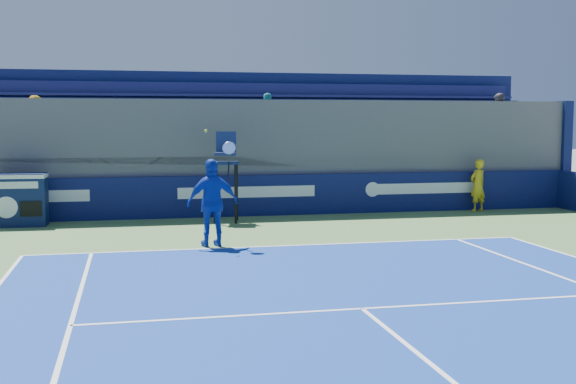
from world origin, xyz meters
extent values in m
imported|color=gold|center=(7.08, 16.71, 0.81)|extent=(0.68, 0.56, 1.59)
cube|color=white|center=(0.00, 11.88, 0.02)|extent=(10.97, 0.07, 0.00)
cube|color=white|center=(0.00, 6.40, 0.02)|extent=(8.23, 0.07, 0.00)
cube|color=#0D1249|center=(0.00, 17.10, 0.60)|extent=(20.40, 0.20, 1.20)
cube|color=white|center=(-6.00, 17.00, 0.72)|extent=(3.20, 0.01, 0.32)
cube|color=white|center=(0.00, 17.00, 0.72)|extent=(4.00, 0.01, 0.32)
cube|color=white|center=(5.50, 17.00, 0.72)|extent=(3.60, 0.01, 0.32)
cylinder|color=white|center=(3.80, 16.99, 0.72)|extent=(0.44, 0.01, 0.44)
cube|color=#0D1A45|center=(-6.11, 16.39, 0.70)|extent=(1.33, 0.75, 1.40)
cube|color=white|center=(-6.11, 16.39, 1.33)|extent=(1.35, 0.77, 0.10)
cylinder|color=white|center=(-6.43, 16.05, 0.55)|extent=(0.56, 0.04, 0.56)
cube|color=black|center=(-5.83, 16.02, 0.50)|extent=(0.55, 0.04, 0.40)
cube|color=silver|center=(-6.13, 16.03, 1.12)|extent=(1.00, 0.05, 0.18)
cylinder|color=black|center=(-1.09, 15.74, 0.80)|extent=(0.08, 0.08, 1.60)
cylinder|color=black|center=(-0.54, 15.63, 0.80)|extent=(0.08, 0.08, 1.60)
cylinder|color=black|center=(-0.98, 16.29, 0.80)|extent=(0.08, 0.08, 1.60)
cylinder|color=black|center=(-0.43, 16.18, 0.80)|extent=(0.08, 0.08, 1.60)
cube|color=#0E1C49|center=(-0.76, 15.96, 1.63)|extent=(0.82, 0.82, 0.06)
cube|color=#131C4A|center=(-0.78, 15.86, 1.88)|extent=(0.63, 0.55, 0.08)
cube|color=navy|center=(-0.71, 16.21, 2.18)|extent=(0.55, 0.17, 0.60)
imported|color=#1537AC|center=(-1.54, 12.20, 0.98)|extent=(1.19, 0.62, 1.93)
cylinder|color=black|center=(-1.19, 12.16, 1.70)|extent=(0.04, 0.16, 0.39)
torus|color=silver|center=(-1.18, 12.09, 2.18)|extent=(0.30, 0.13, 0.29)
cylinder|color=silver|center=(-1.18, 12.09, 2.18)|extent=(0.25, 0.09, 0.24)
sphere|color=#C3D72F|center=(-1.68, 12.09, 2.55)|extent=(0.07, 0.07, 0.07)
cube|color=#525257|center=(0.00, 19.00, 1.69)|extent=(20.40, 3.60, 3.38)
cube|color=#525257|center=(0.00, 17.65, 1.48)|extent=(20.40, 0.90, 0.55)
cube|color=#141A4D|center=(0.00, 17.55, 1.95)|extent=(20.00, 0.45, 0.08)
cube|color=#141A4D|center=(0.00, 17.80, 2.15)|extent=(20.00, 0.06, 0.45)
cube|color=#525257|center=(0.00, 18.55, 2.02)|extent=(20.40, 0.90, 0.55)
cube|color=#141A4D|center=(0.00, 18.45, 2.50)|extent=(20.00, 0.45, 0.08)
cube|color=#141A4D|center=(0.00, 18.70, 2.70)|extent=(20.00, 0.06, 0.45)
cube|color=#525257|center=(0.00, 19.45, 2.58)|extent=(20.40, 0.90, 0.55)
cube|color=#141A4D|center=(0.00, 19.35, 3.05)|extent=(20.00, 0.45, 0.08)
cube|color=#141A4D|center=(0.00, 19.60, 3.25)|extent=(20.00, 0.06, 0.45)
cube|color=#525257|center=(0.00, 20.35, 3.13)|extent=(20.40, 0.90, 0.55)
cube|color=#141A4D|center=(0.00, 20.25, 3.60)|extent=(20.00, 0.45, 0.08)
cube|color=#141A4D|center=(0.00, 20.50, 3.80)|extent=(20.00, 0.06, 0.45)
cube|color=#0C1647|center=(0.00, 20.95, 2.20)|extent=(20.80, 0.30, 4.40)
cube|color=#0C1647|center=(10.35, 19.00, 1.70)|extent=(0.30, 3.90, 3.40)
imported|color=gold|center=(-5.87, 17.60, 2.62)|extent=(0.86, 0.69, 1.70)
imported|color=silver|center=(-1.47, 17.60, 2.51)|extent=(1.03, 0.69, 1.48)
imported|color=#187A84|center=(0.73, 17.60, 2.68)|extent=(1.13, 0.60, 1.83)
imported|color=black|center=(8.17, 17.60, 2.71)|extent=(0.70, 0.47, 1.88)
camera|label=1|loc=(-3.27, -3.48, 2.76)|focal=45.00mm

